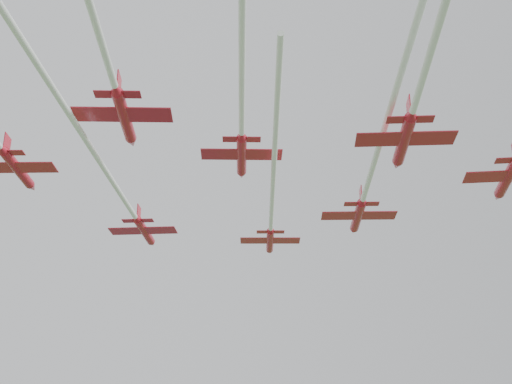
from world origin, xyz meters
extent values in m
cylinder|color=red|center=(7.14, 18.04, 58.45)|extent=(2.92, 7.98, 1.03)
cone|color=red|center=(8.30, 22.73, 58.45)|extent=(1.41, 1.89, 1.03)
cone|color=red|center=(6.04, 13.63, 58.45)|extent=(1.18, 1.32, 0.94)
ellipsoid|color=black|center=(7.59, 19.86, 58.83)|extent=(0.60, 0.96, 0.30)
cube|color=red|center=(6.95, 17.31, 58.22)|extent=(8.60, 4.35, 0.09)
cube|color=red|center=(6.25, 14.49, 58.45)|extent=(3.91, 2.00, 0.08)
cube|color=red|center=(6.30, 14.67, 59.48)|extent=(0.50, 1.66, 1.88)
cylinder|color=white|center=(0.62, -8.21, 58.41)|extent=(11.13, 42.80, 0.56)
cylinder|color=red|center=(-10.74, 12.94, 56.59)|extent=(3.50, 8.05, 1.05)
cone|color=red|center=(-9.23, 17.61, 56.59)|extent=(1.53, 1.96, 1.05)
cone|color=red|center=(-12.17, 8.53, 56.59)|extent=(1.26, 1.38, 0.95)
ellipsoid|color=black|center=(-10.16, 14.75, 56.98)|extent=(0.66, 0.99, 0.31)
cube|color=red|center=(-10.98, 12.21, 56.36)|extent=(8.76, 4.95, 0.10)
cube|color=red|center=(-11.89, 9.39, 56.59)|extent=(3.99, 2.27, 0.08)
cube|color=red|center=(-11.83, 9.57, 57.65)|extent=(0.62, 1.66, 1.91)
cylinder|color=white|center=(-19.04, -12.68, 56.55)|extent=(13.97, 41.59, 0.57)
cylinder|color=red|center=(15.31, 5.49, 58.25)|extent=(3.49, 8.98, 1.16)
cone|color=red|center=(16.75, 10.75, 58.25)|extent=(1.62, 2.14, 1.16)
cone|color=red|center=(13.96, 0.54, 58.25)|extent=(1.35, 1.50, 1.06)
ellipsoid|color=black|center=(15.87, 7.53, 58.67)|extent=(0.69, 1.09, 0.34)
cube|color=red|center=(15.09, 4.68, 57.98)|extent=(9.70, 5.10, 0.11)
cube|color=red|center=(14.22, 1.51, 58.25)|extent=(4.42, 2.34, 0.08)
cube|color=red|center=(14.28, 1.72, 59.41)|extent=(0.60, 1.86, 2.12)
cylinder|color=white|center=(7.94, -21.52, 58.19)|extent=(12.35, 43.17, 0.63)
cylinder|color=red|center=(-25.83, 1.99, 58.76)|extent=(3.33, 8.59, 1.11)
cone|color=red|center=(-24.46, 7.02, 58.76)|extent=(1.55, 2.05, 1.11)
cone|color=red|center=(-27.11, -2.75, 58.76)|extent=(1.29, 1.44, 1.01)
ellipsoid|color=black|center=(-25.30, 3.94, 59.16)|extent=(0.66, 1.04, 0.32)
cube|color=red|center=(-26.04, 1.21, 58.51)|extent=(9.28, 4.87, 0.10)
cube|color=red|center=(-26.86, -1.82, 58.76)|extent=(4.23, 2.23, 0.08)
cube|color=red|center=(-26.81, -1.62, 59.87)|extent=(0.57, 1.78, 2.02)
cylinder|color=red|center=(-2.20, -5.04, 59.78)|extent=(2.92, 8.46, 1.09)
cone|color=red|center=(-1.07, -0.06, 59.78)|extent=(1.46, 1.98, 1.09)
cone|color=red|center=(-3.25, -9.73, 59.78)|extent=(1.23, 1.38, 0.99)
ellipsoid|color=black|center=(-1.76, -3.11, 60.18)|extent=(0.61, 1.01, 0.32)
cube|color=red|center=(-2.37, -5.81, 59.53)|extent=(9.08, 4.43, 0.10)
cube|color=red|center=(-3.04, -8.81, 59.78)|extent=(4.13, 2.03, 0.08)
cube|color=red|center=(-3.00, -8.62, 60.87)|extent=(0.49, 1.76, 1.98)
cylinder|color=red|center=(25.15, -12.59, 56.90)|extent=(4.26, 9.00, 1.18)
cone|color=red|center=(27.05, -7.39, 56.90)|extent=(1.78, 2.23, 1.18)
ellipsoid|color=black|center=(25.89, -10.57, 57.33)|extent=(0.78, 1.12, 0.34)
cube|color=red|center=(24.85, -13.40, 56.63)|extent=(9.85, 5.88, 0.11)
cylinder|color=red|center=(-15.34, -13.61, 58.28)|extent=(3.00, 8.77, 1.13)
cone|color=red|center=(-14.19, -8.44, 58.28)|extent=(1.51, 2.05, 1.13)
cone|color=red|center=(-16.42, -18.47, 58.28)|extent=(1.27, 1.43, 1.03)
ellipsoid|color=black|center=(-14.89, -11.60, 58.70)|extent=(0.63, 1.05, 0.33)
cube|color=red|center=(-15.52, -14.41, 58.03)|extent=(9.41, 4.58, 0.10)
cube|color=red|center=(-16.21, -17.52, 58.28)|extent=(4.28, 2.10, 0.08)
cube|color=red|center=(-16.16, -17.32, 59.41)|extent=(0.50, 1.83, 2.06)
cylinder|color=red|center=(10.52, -18.33, 56.61)|extent=(3.73, 8.88, 1.16)
cone|color=red|center=(12.11, -13.15, 56.61)|extent=(1.66, 2.15, 1.16)
cone|color=red|center=(9.02, -23.20, 56.61)|extent=(1.38, 1.51, 1.05)
ellipsoid|color=black|center=(11.14, -16.32, 57.03)|extent=(0.72, 1.08, 0.34)
cube|color=red|center=(10.27, -19.13, 56.35)|extent=(9.65, 5.33, 0.11)
cube|color=red|center=(9.32, -22.25, 56.61)|extent=(4.39, 2.44, 0.08)
cube|color=red|center=(9.38, -22.05, 57.77)|extent=(0.66, 1.84, 2.10)
camera|label=1|loc=(-17.40, -73.19, 26.08)|focal=50.00mm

